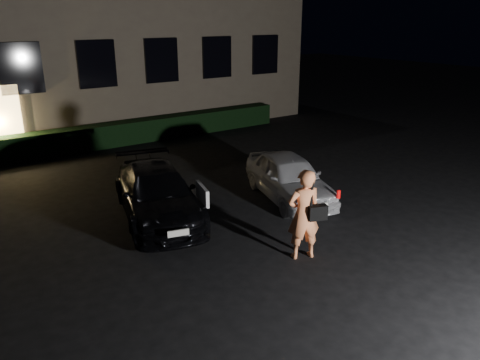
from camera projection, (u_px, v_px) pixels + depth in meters
ground at (293, 256)px, 9.59m from camera, size 80.00×80.00×0.00m
hedge at (108, 135)px, 17.55m from camera, size 15.00×0.70×0.85m
sedan at (157, 193)px, 11.29m from camera, size 2.70×4.47×1.21m
hatch at (289, 177)px, 12.45m from camera, size 2.34×3.80×1.21m
man at (304, 214)px, 9.25m from camera, size 0.79×0.67×1.87m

